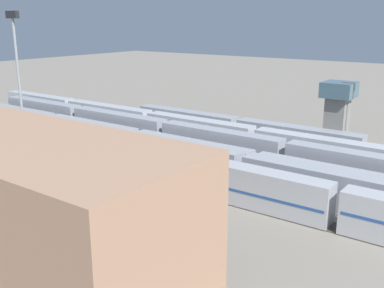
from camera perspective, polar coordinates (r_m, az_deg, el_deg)
name	(u,v)px	position (r m, az deg, el deg)	size (l,w,h in m)	color
ground_plane	(197,154)	(80.89, 0.60, -1.27)	(400.00, 400.00, 0.00)	gray
track_bed_0	(239,137)	(93.06, 5.97, 0.91)	(140.00, 2.80, 0.12)	#3D3833
track_bed_1	(226,142)	(88.90, 4.34, 0.26)	(140.00, 2.80, 0.12)	#3D3833
track_bed_2	(212,148)	(84.83, 2.56, -0.45)	(140.00, 2.80, 0.12)	#3D3833
track_bed_3	(197,154)	(80.87, 0.60, -1.23)	(140.00, 2.80, 0.12)	#4C443D
track_bed_4	(180,161)	(77.03, -1.56, -2.09)	(140.00, 2.80, 0.12)	#3D3833
track_bed_5	(161,168)	(73.32, -3.94, -3.03)	(140.00, 2.80, 0.12)	#4C443D
track_bed_6	(140,176)	(69.78, -6.58, -4.07)	(140.00, 2.80, 0.12)	#4C443D
train_on_track_3	(220,144)	(77.60, 3.49, -0.02)	(119.80, 3.06, 5.00)	#A8AAB2
train_on_track_2	(198,132)	(85.94, 0.79, 1.53)	(119.80, 3.06, 5.00)	silver
train_on_track_6	(170,168)	(65.24, -2.75, -3.01)	(95.60, 3.06, 5.00)	#B7BABF
train_on_track_4	(190,151)	(75.26, -0.31, -0.94)	(119.80, 3.00, 3.80)	#A8AAB2
train_on_track_5	(175,156)	(70.73, -2.10, -1.52)	(119.80, 3.00, 5.00)	#A8AAB2
train_on_track_1	(237,131)	(87.07, 5.73, 1.63)	(47.20, 3.06, 5.00)	#A8AAB2
light_mast_1	(17,65)	(82.48, -21.11, 9.29)	(2.80, 0.70, 24.55)	#9EA0A5
maintenance_shed	(10,201)	(46.41, -21.88, -6.62)	(39.26, 14.42, 13.30)	tan
control_tower	(338,106)	(94.54, 17.85, 4.62)	(6.00, 6.00, 11.40)	gray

